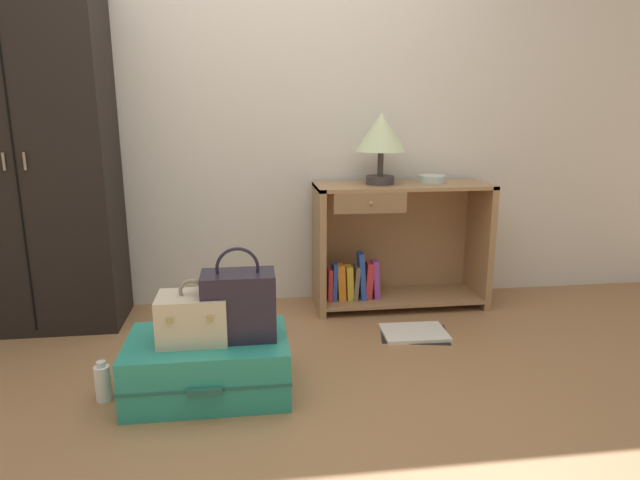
{
  "coord_description": "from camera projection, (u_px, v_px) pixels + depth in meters",
  "views": [
    {
      "loc": [
        -0.08,
        -2.02,
        1.24
      ],
      "look_at": [
        0.3,
        0.8,
        0.55
      ],
      "focal_mm": 30.96,
      "sensor_mm": 36.0,
      "label": 1
    }
  ],
  "objects": [
    {
      "name": "table_lamp",
      "position": [
        381.0,
        135.0,
        3.28
      ],
      "size": [
        0.3,
        0.3,
        0.42
      ],
      "color": "#3D3838",
      "rests_on": "bookshelf"
    },
    {
      "name": "wardrobe",
      "position": [
        31.0,
        157.0,
        3.02
      ],
      "size": [
        0.85,
        0.47,
        1.94
      ],
      "color": "black",
      "rests_on": "ground_plane"
    },
    {
      "name": "ground_plane",
      "position": [
        274.0,
        419.0,
        2.25
      ],
      "size": [
        9.0,
        9.0,
        0.0
      ],
      "primitive_type": "plane",
      "color": "#9E7047"
    },
    {
      "name": "back_wall",
      "position": [
        257.0,
        96.0,
        3.38
      ],
      "size": [
        6.4,
        0.1,
        2.6
      ],
      "primitive_type": "cube",
      "color": "silver",
      "rests_on": "ground_plane"
    },
    {
      "name": "train_case",
      "position": [
        193.0,
        317.0,
        2.36
      ],
      "size": [
        0.29,
        0.22,
        0.28
      ],
      "color": "beige",
      "rests_on": "suitcase_large"
    },
    {
      "name": "bowl",
      "position": [
        432.0,
        179.0,
        3.41
      ],
      "size": [
        0.16,
        0.16,
        0.04
      ],
      "primitive_type": "cylinder",
      "color": "silver",
      "rests_on": "bookshelf"
    },
    {
      "name": "suitcase_large",
      "position": [
        208.0,
        365.0,
        2.43
      ],
      "size": [
        0.7,
        0.48,
        0.26
      ],
      "color": "teal",
      "rests_on": "ground_plane"
    },
    {
      "name": "open_book_on_floor",
      "position": [
        414.0,
        333.0,
        3.08
      ],
      "size": [
        0.42,
        0.35,
        0.02
      ],
      "color": "white",
      "rests_on": "ground_plane"
    },
    {
      "name": "handbag",
      "position": [
        239.0,
        304.0,
        2.37
      ],
      "size": [
        0.31,
        0.19,
        0.41
      ],
      "color": "#231E2D",
      "rests_on": "suitcase_large"
    },
    {
      "name": "bookshelf",
      "position": [
        394.0,
        245.0,
        3.47
      ],
      "size": [
        1.07,
        0.4,
        0.78
      ],
      "color": "#A37A51",
      "rests_on": "ground_plane"
    },
    {
      "name": "bottle",
      "position": [
        103.0,
        382.0,
        2.37
      ],
      "size": [
        0.07,
        0.07,
        0.18
      ],
      "color": "white",
      "rests_on": "ground_plane"
    }
  ]
}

